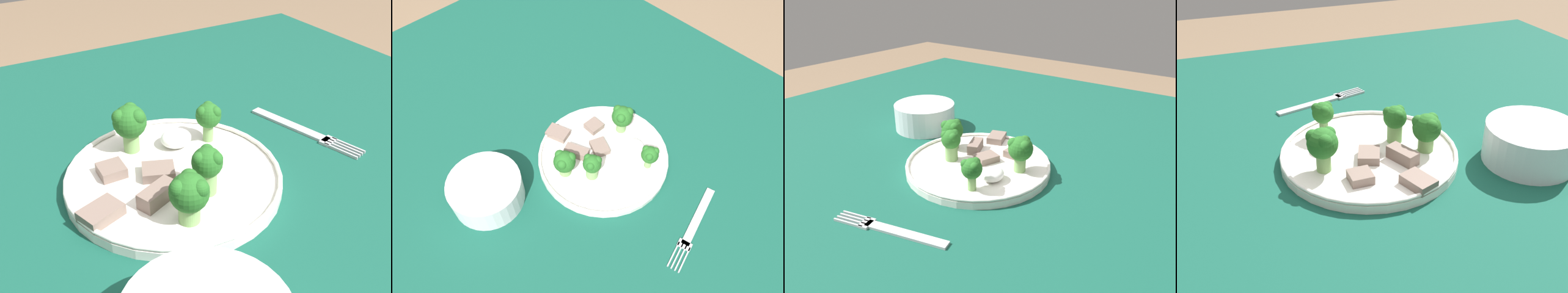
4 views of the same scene
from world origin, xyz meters
TOP-DOWN VIEW (x-y plane):
  - dinner_plate at (-0.06, -0.10)m, footprint 0.26×0.26m
  - fork at (-0.28, -0.11)m, footprint 0.06×0.18m
  - broccoli_floret_near_rim_left at (-0.14, -0.15)m, footprint 0.03×0.03m
  - broccoli_floret_center_left at (-0.04, -0.18)m, footprint 0.04×0.04m
  - broccoli_floret_back_left at (-0.08, -0.05)m, footprint 0.04×0.04m
  - broccoli_floret_front_left at (-0.03, -0.02)m, footprint 0.04×0.04m
  - meat_slice_front_slice at (-0.04, -0.11)m, footprint 0.05×0.04m
  - meat_slice_middle_slice at (0.01, -0.14)m, footprint 0.03×0.03m
  - meat_slice_rear_slice at (-0.02, -0.07)m, footprint 0.05×0.04m
  - meat_slice_edge_slice at (0.05, -0.07)m, footprint 0.05×0.04m
  - sauce_dollop at (-0.09, -0.16)m, footprint 0.04×0.04m

SIDE VIEW (x-z plane):
  - fork at x=-0.28m, z-range 0.76..0.76m
  - dinner_plate at x=-0.06m, z-range 0.76..0.77m
  - meat_slice_front_slice at x=-0.04m, z-range 0.77..0.78m
  - meat_slice_middle_slice at x=0.01m, z-range 0.77..0.78m
  - meat_slice_edge_slice at x=0.05m, z-range 0.77..0.78m
  - meat_slice_rear_slice at x=-0.02m, z-range 0.77..0.79m
  - sauce_dollop at x=-0.09m, z-range 0.77..0.79m
  - broccoli_floret_front_left at x=-0.03m, z-range 0.78..0.83m
  - broccoli_floret_back_left at x=-0.08m, z-range 0.78..0.84m
  - broccoli_floret_near_rim_left at x=-0.14m, z-range 0.78..0.83m
  - broccoli_floret_center_left at x=-0.04m, z-range 0.78..0.84m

